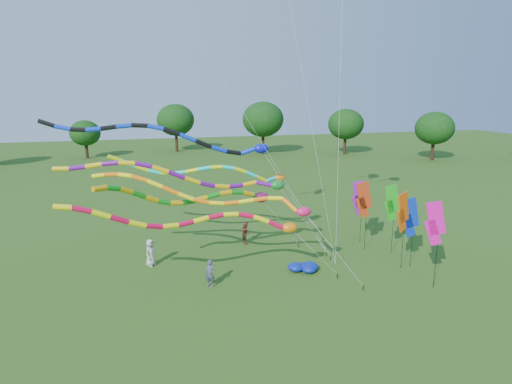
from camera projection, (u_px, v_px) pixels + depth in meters
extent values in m
plane|color=#295115|center=(324.00, 304.00, 21.75)|extent=(160.00, 160.00, 0.00)
cylinder|color=#382314|center=(437.00, 147.00, 71.80)|extent=(0.50, 0.50, 2.54)
ellipsoid|color=#103C10|center=(439.00, 127.00, 71.03)|extent=(5.37, 5.37, 4.56)
cylinder|color=#382314|center=(345.00, 143.00, 77.41)|extent=(0.50, 0.50, 2.43)
ellipsoid|color=#103C10|center=(346.00, 125.00, 76.67)|extent=(5.13, 5.13, 4.36)
cylinder|color=#382314|center=(263.00, 147.00, 72.50)|extent=(0.50, 0.50, 2.37)
ellipsoid|color=#103C10|center=(263.00, 129.00, 71.78)|extent=(5.00, 5.00, 4.25)
cylinder|color=#382314|center=(178.00, 144.00, 73.01)|extent=(0.50, 0.50, 3.13)
ellipsoid|color=#103C10|center=(177.00, 120.00, 72.05)|extent=(6.61, 6.61, 5.62)
cylinder|color=#382314|center=(89.00, 149.00, 65.94)|extent=(0.50, 0.50, 3.46)
ellipsoid|color=#103C10|center=(87.00, 119.00, 64.89)|extent=(7.30, 7.30, 6.20)
cylinder|color=black|center=(337.00, 276.00, 24.67)|extent=(0.05, 0.05, 0.30)
cylinder|color=silver|center=(314.00, 251.00, 23.90)|extent=(0.02, 0.02, 4.26)
ellipsoid|color=orange|center=(290.00, 228.00, 23.16)|extent=(0.92, 0.59, 0.59)
cylinder|color=red|center=(276.00, 225.00, 23.02)|extent=(0.27, 0.27, 0.91)
cylinder|color=#F1EB0C|center=(261.00, 219.00, 22.90)|extent=(0.27, 0.27, 0.87)
cylinder|color=red|center=(246.00, 215.00, 22.78)|extent=(0.27, 0.27, 0.82)
cylinder|color=#F1EB0C|center=(231.00, 214.00, 22.64)|extent=(0.27, 0.27, 0.80)
cylinder|color=red|center=(216.00, 216.00, 22.47)|extent=(0.27, 0.27, 0.80)
cylinder|color=#F1EB0C|center=(201.00, 220.00, 22.25)|extent=(0.27, 0.27, 0.81)
cylinder|color=red|center=(186.00, 223.00, 21.97)|extent=(0.27, 0.27, 0.81)
cylinder|color=#F1EB0C|center=(170.00, 226.00, 21.62)|extent=(0.27, 0.27, 0.82)
cylinder|color=red|center=(154.00, 226.00, 21.21)|extent=(0.27, 0.27, 0.84)
cylinder|color=#F1EB0C|center=(137.00, 224.00, 20.77)|extent=(0.27, 0.27, 0.88)
cylinder|color=red|center=(120.00, 219.00, 20.32)|extent=(0.27, 0.27, 0.89)
cylinder|color=#F1EB0C|center=(101.00, 214.00, 19.90)|extent=(0.27, 0.27, 0.88)
cylinder|color=red|center=(82.00, 210.00, 19.56)|extent=(0.27, 0.27, 0.84)
cylinder|color=#F1EB0C|center=(63.00, 207.00, 19.30)|extent=(0.27, 0.27, 0.81)
cylinder|color=black|center=(363.00, 288.00, 23.21)|extent=(0.05, 0.05, 0.30)
cylinder|color=silver|center=(334.00, 249.00, 22.88)|extent=(0.02, 0.02, 5.25)
ellipsoid|color=#EA1A5F|center=(304.00, 212.00, 22.57)|extent=(0.82, 0.53, 0.53)
cylinder|color=orange|center=(290.00, 205.00, 22.84)|extent=(0.24, 0.24, 1.10)
cylinder|color=#FFF20D|center=(275.00, 198.00, 23.12)|extent=(0.24, 0.24, 0.79)
cylinder|color=orange|center=(261.00, 199.00, 23.21)|extent=(0.24, 0.24, 0.80)
cylinder|color=#FFF20D|center=(246.00, 201.00, 23.24)|extent=(0.24, 0.24, 0.81)
cylinder|color=orange|center=(231.00, 203.00, 23.21)|extent=(0.24, 0.24, 0.81)
cylinder|color=#FFF20D|center=(217.00, 203.00, 23.12)|extent=(0.24, 0.24, 0.82)
cylinder|color=orange|center=(201.00, 201.00, 22.98)|extent=(0.24, 0.24, 0.84)
cylinder|color=#FFF20D|center=(186.00, 197.00, 22.82)|extent=(0.24, 0.24, 0.88)
cylinder|color=orange|center=(170.00, 190.00, 22.67)|extent=(0.24, 0.24, 0.89)
cylinder|color=#FFF20D|center=(155.00, 184.00, 22.56)|extent=(0.24, 0.24, 0.86)
cylinder|color=orange|center=(140.00, 178.00, 22.54)|extent=(0.24, 0.24, 0.82)
cylinder|color=#FFF20D|center=(125.00, 175.00, 22.61)|extent=(0.24, 0.24, 0.80)
cylinder|color=orange|center=(112.00, 174.00, 22.78)|extent=(0.24, 0.24, 0.80)
cylinder|color=#FFF20D|center=(99.00, 175.00, 23.02)|extent=(0.24, 0.24, 0.82)
cylinder|color=black|center=(330.00, 257.00, 27.39)|extent=(0.05, 0.05, 0.30)
cylinder|color=silver|center=(305.00, 222.00, 26.40)|extent=(0.02, 0.02, 6.01)
ellipsoid|color=#167C29|center=(278.00, 185.00, 25.45)|extent=(0.89, 0.57, 0.57)
cylinder|color=#6B0D90|center=(264.00, 184.00, 25.48)|extent=(0.26, 0.26, 0.98)
cylinder|color=yellow|center=(249.00, 184.00, 25.44)|extent=(0.26, 0.26, 0.87)
cylinder|color=#6B0D90|center=(236.00, 186.00, 25.12)|extent=(0.26, 0.26, 0.88)
cylinder|color=yellow|center=(222.00, 186.00, 24.75)|extent=(0.26, 0.26, 0.89)
cylinder|color=#6B0D90|center=(207.00, 184.00, 24.33)|extent=(0.26, 0.26, 0.92)
cylinder|color=yellow|center=(192.00, 180.00, 23.91)|extent=(0.26, 0.26, 0.95)
cylinder|color=#6B0D90|center=(177.00, 175.00, 23.50)|extent=(0.26, 0.26, 0.95)
cylinder|color=yellow|center=(160.00, 169.00, 23.16)|extent=(0.26, 0.26, 0.92)
cylinder|color=#6B0D90|center=(144.00, 165.00, 22.90)|extent=(0.26, 0.26, 0.88)
cylinder|color=yellow|center=(127.00, 163.00, 22.74)|extent=(0.26, 0.26, 0.86)
cylinder|color=#6B0D90|center=(110.00, 163.00, 22.67)|extent=(0.26, 0.26, 0.87)
cylinder|color=yellow|center=(94.00, 165.00, 22.67)|extent=(0.26, 0.26, 0.89)
cylinder|color=#6B0D90|center=(78.00, 168.00, 22.69)|extent=(0.26, 0.26, 0.89)
cylinder|color=yellow|center=(61.00, 169.00, 22.70)|extent=(0.26, 0.26, 0.88)
cylinder|color=black|center=(326.00, 254.00, 27.94)|extent=(0.05, 0.05, 0.30)
cylinder|color=silver|center=(295.00, 202.00, 26.85)|extent=(0.02, 0.02, 8.13)
ellipsoid|color=#0D16BE|center=(261.00, 148.00, 25.78)|extent=(0.92, 0.59, 0.59)
cylinder|color=#0D33D5|center=(248.00, 151.00, 25.74)|extent=(0.27, 0.27, 0.93)
cylinder|color=black|center=(234.00, 152.00, 25.58)|extent=(0.27, 0.27, 0.92)
cylinder|color=#0D33D5|center=(219.00, 149.00, 25.24)|extent=(0.27, 0.27, 0.95)
cylinder|color=black|center=(204.00, 144.00, 24.90)|extent=(0.27, 0.27, 0.98)
cylinder|color=#0D33D5|center=(188.00, 138.00, 24.60)|extent=(0.27, 0.27, 0.97)
cylinder|color=black|center=(172.00, 132.00, 24.37)|extent=(0.27, 0.27, 0.94)
cylinder|color=#0D33D5|center=(156.00, 127.00, 24.23)|extent=(0.27, 0.27, 0.91)
cylinder|color=black|center=(140.00, 125.00, 24.19)|extent=(0.27, 0.27, 0.90)
cylinder|color=#0D33D5|center=(124.00, 126.00, 24.23)|extent=(0.27, 0.27, 0.91)
cylinder|color=black|center=(109.00, 128.00, 24.32)|extent=(0.27, 0.27, 0.92)
cylinder|color=#0D33D5|center=(94.00, 129.00, 24.43)|extent=(0.27, 0.27, 0.91)
cylinder|color=black|center=(79.00, 130.00, 24.50)|extent=(0.27, 0.27, 0.90)
cylinder|color=#0D33D5|center=(63.00, 128.00, 24.51)|extent=(0.27, 0.27, 0.91)
cylinder|color=black|center=(47.00, 124.00, 24.43)|extent=(0.27, 0.27, 0.94)
cylinder|color=black|center=(323.00, 238.00, 31.08)|extent=(0.05, 0.05, 0.30)
cylinder|color=silver|center=(302.00, 208.00, 29.94)|extent=(0.02, 0.02, 5.75)
ellipsoid|color=orange|center=(280.00, 178.00, 28.83)|extent=(0.85, 0.54, 0.54)
cylinder|color=#0EF0E9|center=(271.00, 180.00, 28.42)|extent=(0.25, 0.25, 0.85)
cylinder|color=#F3F80D|center=(262.00, 179.00, 27.91)|extent=(0.25, 0.25, 0.85)
cylinder|color=#0EF0E9|center=(251.00, 174.00, 27.51)|extent=(0.25, 0.25, 0.83)
cylinder|color=#F3F80D|center=(240.00, 170.00, 27.18)|extent=(0.25, 0.25, 0.80)
cylinder|color=#0EF0E9|center=(228.00, 168.00, 26.94)|extent=(0.25, 0.25, 0.77)
cylinder|color=#F3F80D|center=(216.00, 167.00, 26.79)|extent=(0.25, 0.25, 0.76)
cylinder|color=#0EF0E9|center=(204.00, 168.00, 26.71)|extent=(0.25, 0.25, 0.78)
cylinder|color=#F3F80D|center=(192.00, 171.00, 26.67)|extent=(0.25, 0.25, 0.79)
cylinder|color=#0EF0E9|center=(179.00, 173.00, 26.62)|extent=(0.25, 0.25, 0.77)
cylinder|color=#F3F80D|center=(167.00, 173.00, 26.53)|extent=(0.25, 0.25, 0.76)
cylinder|color=#0EF0E9|center=(154.00, 172.00, 26.37)|extent=(0.25, 0.25, 0.78)
cylinder|color=#F3F80D|center=(141.00, 168.00, 26.11)|extent=(0.25, 0.25, 0.81)
cylinder|color=#0EF0E9|center=(128.00, 163.00, 25.78)|extent=(0.25, 0.25, 0.83)
cylinder|color=#F3F80D|center=(115.00, 159.00, 25.38)|extent=(0.25, 0.25, 0.83)
cylinder|color=black|center=(298.00, 245.00, 29.54)|extent=(0.05, 0.05, 0.30)
cylinder|color=silver|center=(281.00, 222.00, 28.15)|extent=(0.02, 0.02, 4.96)
ellipsoid|color=#890C56|center=(261.00, 197.00, 26.78)|extent=(1.00, 0.64, 0.64)
cylinder|color=#128B16|center=(255.00, 196.00, 26.12)|extent=(0.29, 0.29, 0.99)
cylinder|color=#D79D0B|center=(248.00, 193.00, 25.45)|extent=(0.29, 0.29, 0.74)
cylinder|color=#128B16|center=(237.00, 192.00, 25.09)|extent=(0.29, 0.29, 0.72)
cylinder|color=#D79D0B|center=(225.00, 193.00, 24.80)|extent=(0.29, 0.29, 0.72)
cylinder|color=#128B16|center=(213.00, 195.00, 24.56)|extent=(0.29, 0.29, 0.74)
cylinder|color=#D79D0B|center=(201.00, 199.00, 24.34)|extent=(0.29, 0.29, 0.74)
cylinder|color=#128B16|center=(189.00, 202.00, 24.11)|extent=(0.29, 0.29, 0.72)
cylinder|color=#D79D0B|center=(176.00, 203.00, 23.82)|extent=(0.29, 0.29, 0.71)
cylinder|color=#128B16|center=(164.00, 202.00, 23.45)|extent=(0.29, 0.29, 0.74)
cylinder|color=#D79D0B|center=(151.00, 199.00, 23.01)|extent=(0.29, 0.29, 0.77)
cylinder|color=#128B16|center=(139.00, 195.00, 22.49)|extent=(0.29, 0.29, 0.79)
cylinder|color=#D79D0B|center=(126.00, 190.00, 21.93)|extent=(0.29, 0.29, 0.78)
cylinder|color=#128B16|center=(113.00, 188.00, 21.35)|extent=(0.29, 0.29, 0.74)
cylinder|color=#D79D0B|center=(100.00, 188.00, 20.77)|extent=(0.29, 0.29, 0.73)
cylinder|color=black|center=(335.00, 266.00, 26.09)|extent=(0.04, 0.04, 0.30)
cylinder|color=silver|center=(306.00, 93.00, 24.42)|extent=(0.01, 0.01, 20.68)
cylinder|color=black|center=(335.00, 266.00, 26.09)|extent=(0.04, 0.04, 0.30)
cylinder|color=silver|center=(242.00, 110.00, 21.44)|extent=(0.01, 0.01, 22.27)
cylinder|color=black|center=(335.00, 266.00, 26.09)|extent=(0.04, 0.04, 0.30)
cylinder|color=silver|center=(339.00, 123.00, 26.16)|extent=(0.01, 0.01, 17.25)
cylinder|color=black|center=(412.00, 235.00, 25.88)|extent=(0.02, 0.02, 4.06)
cube|color=#0D30BB|center=(411.00, 213.00, 25.52)|extent=(1.16, 0.19, 1.93)
cube|color=#0D30BB|center=(409.00, 226.00, 25.69)|extent=(1.01, 0.17, 1.51)
cylinder|color=black|center=(437.00, 249.00, 22.98)|extent=(0.02, 0.02, 4.60)
cube|color=#F40DA1|center=(436.00, 218.00, 22.62)|extent=(1.08, 0.56, 1.93)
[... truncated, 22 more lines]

